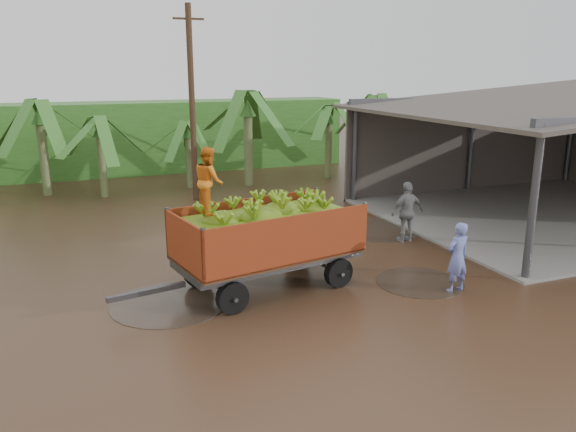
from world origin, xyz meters
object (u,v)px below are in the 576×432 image
object	(u,v)px
man_blue	(457,257)
utility_pole	(192,104)
banana_trailer	(267,235)
man_grey	(407,212)

from	to	relation	value
man_blue	utility_pole	size ratio (longest dim) A/B	0.23
banana_trailer	man_blue	xyz separation A→B (m)	(4.18, -1.92, -0.48)
banana_trailer	man_grey	world-z (taller)	banana_trailer
man_blue	man_grey	bearing A→B (deg)	-112.93
banana_trailer	man_blue	distance (m)	4.62
banana_trailer	man_blue	size ratio (longest dim) A/B	3.60
banana_trailer	man_grey	bearing A→B (deg)	9.70
man_grey	utility_pole	size ratio (longest dim) A/B	0.25
man_blue	man_grey	world-z (taller)	man_grey
man_blue	utility_pole	xyz separation A→B (m)	(-3.77, 12.00, 3.02)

